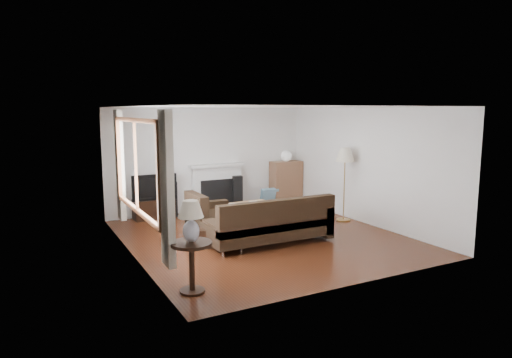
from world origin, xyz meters
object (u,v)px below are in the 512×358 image
floor_lamp (344,185)px  side_table (192,267)px  sectional_sofa (269,221)px  coffee_table (246,214)px  bookshelf (286,183)px  tv_stand (154,209)px

floor_lamp → side_table: size_ratio=2.33×
sectional_sofa → side_table: (-2.05, -1.53, -0.06)m
sectional_sofa → coffee_table: sectional_sofa is taller
bookshelf → coffee_table: bookshelf is taller
floor_lamp → tv_stand: bearing=149.5°
tv_stand → bookshelf: (3.52, 0.03, 0.34)m
tv_stand → side_table: bearing=-98.8°
side_table → coffee_table: bearing=52.2°
sectional_sofa → side_table: size_ratio=3.63×
floor_lamp → side_table: 4.94m
coffee_table → floor_lamp: (2.07, -0.70, 0.59)m
bookshelf → sectional_sofa: bookshelf is taller
coffee_table → floor_lamp: bearing=-20.8°
bookshelf → floor_lamp: floor_lamp is taller
sectional_sofa → side_table: bearing=-143.2°
bookshelf → tv_stand: bearing=-179.6°
tv_stand → floor_lamp: bearing=-30.5°
bookshelf → side_table: bookshelf is taller
tv_stand → side_table: side_table is taller
coffee_table → tv_stand: bearing=135.5°
coffee_table → floor_lamp: floor_lamp is taller
bookshelf → side_table: (-4.21, -4.46, -0.21)m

